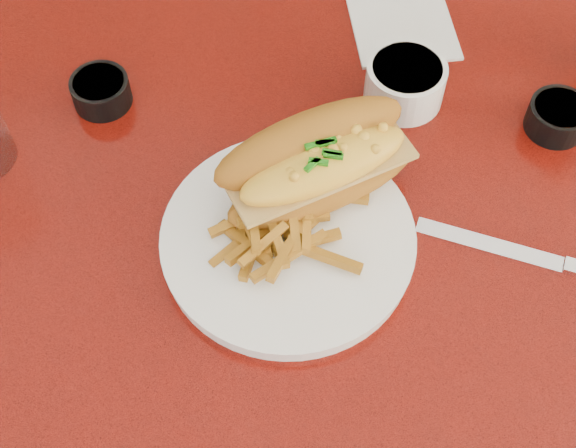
% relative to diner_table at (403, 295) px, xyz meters
% --- Properties ---
extents(diner_table, '(1.23, 0.83, 0.77)m').
position_rel_diner_table_xyz_m(diner_table, '(0.00, 0.00, 0.00)').
color(diner_table, red).
rests_on(diner_table, ground).
extents(booth_bench_far, '(1.20, 0.51, 0.90)m').
position_rel_diner_table_xyz_m(booth_bench_far, '(0.00, 0.81, -0.32)').
color(booth_bench_far, '#9E0A0C').
rests_on(booth_bench_far, ground).
extents(dinner_plate, '(0.26, 0.26, 0.02)m').
position_rel_diner_table_xyz_m(dinner_plate, '(-0.13, -0.06, 0.17)').
color(dinner_plate, white).
rests_on(dinner_plate, diner_table).
extents(mac_hoagie, '(0.22, 0.20, 0.09)m').
position_rel_diner_table_xyz_m(mac_hoagie, '(-0.11, 0.01, 0.22)').
color(mac_hoagie, '#A9671B').
rests_on(mac_hoagie, dinner_plate).
extents(fries_pile, '(0.13, 0.12, 0.03)m').
position_rel_diner_table_xyz_m(fries_pile, '(-0.13, -0.04, 0.19)').
color(fries_pile, '#C08020').
rests_on(fries_pile, dinner_plate).
extents(fork, '(0.05, 0.15, 0.00)m').
position_rel_diner_table_xyz_m(fork, '(-0.07, -0.05, 0.18)').
color(fork, silver).
rests_on(fork, dinner_plate).
extents(gravy_ramekin, '(0.10, 0.10, 0.05)m').
position_rel_diner_table_xyz_m(gravy_ramekin, '(-0.04, 0.16, 0.19)').
color(gravy_ramekin, white).
rests_on(gravy_ramekin, diner_table).
extents(sauce_cup_left, '(0.08, 0.08, 0.03)m').
position_rel_diner_table_xyz_m(sauce_cup_left, '(-0.37, 0.09, 0.18)').
color(sauce_cup_left, black).
rests_on(sauce_cup_left, diner_table).
extents(sauce_cup_right, '(0.08, 0.08, 0.03)m').
position_rel_diner_table_xyz_m(sauce_cup_right, '(0.13, 0.15, 0.18)').
color(sauce_cup_right, black).
rests_on(sauce_cup_right, diner_table).
extents(knife, '(0.23, 0.05, 0.01)m').
position_rel_diner_table_xyz_m(knife, '(0.13, -0.02, 0.16)').
color(knife, silver).
rests_on(knife, diner_table).
extents(paper_napkin, '(0.15, 0.15, 0.00)m').
position_rel_diner_table_xyz_m(paper_napkin, '(-0.05, 0.27, 0.16)').
color(paper_napkin, white).
rests_on(paper_napkin, diner_table).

